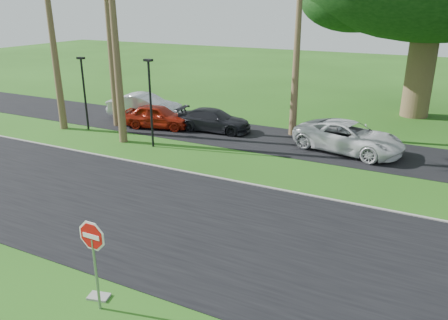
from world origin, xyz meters
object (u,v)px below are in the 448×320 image
car_dark (214,120)px  stop_sign_near (93,248)px  car_red (158,116)px  car_minivan (349,137)px  car_silver (145,107)px

car_dark → stop_sign_near: bearing=-168.0°
car_red → car_minivan: car_minivan is taller
stop_sign_near → car_minivan: (3.04, 15.34, -1.00)m
car_red → car_dark: (3.42, 0.93, -0.06)m
car_silver → car_minivan: bearing=-102.8°
stop_sign_near → car_silver: bearing=122.7°
stop_sign_near → car_dark: size_ratio=0.58×
car_silver → car_red: bearing=-135.4°
car_silver → car_minivan: car_silver is taller
stop_sign_near → car_silver: size_ratio=0.53×
car_dark → car_red: bearing=99.5°
car_silver → car_dark: (5.44, -0.55, -0.16)m
car_silver → car_dark: size_ratio=1.10×
car_red → car_dark: 3.54m
car_red → car_dark: car_red is taller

